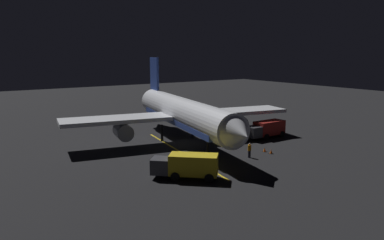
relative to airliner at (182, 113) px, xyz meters
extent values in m
cube|color=black|center=(0.11, 0.57, -4.14)|extent=(180.00, 180.00, 0.20)
cube|color=gold|center=(3.01, 4.57, -4.03)|extent=(3.92, 23.13, 0.01)
cylinder|color=white|center=(0.11, 0.57, 0.19)|extent=(9.06, 27.87, 3.83)
cube|color=#2D479E|center=(0.11, 0.57, -0.86)|extent=(8.08, 23.76, 0.69)
cone|color=white|center=(2.98, 15.26, 0.19)|extent=(4.28, 3.73, 3.76)
cone|color=white|center=(-2.87, -14.69, 0.19)|extent=(4.27, 5.18, 3.45)
cube|color=#2D479E|center=(-2.35, -12.02, 4.71)|extent=(1.04, 3.60, 5.20)
cube|color=white|center=(-8.91, 0.92, -0.38)|extent=(14.66, 7.40, 0.50)
cylinder|color=slate|center=(-7.99, 1.97, -1.78)|extent=(2.67, 3.54, 2.10)
cube|color=white|center=(8.60, -2.50, -0.38)|extent=(14.66, 7.40, 0.50)
cylinder|color=slate|center=(8.14, -1.19, -1.78)|extent=(2.67, 3.54, 2.10)
cylinder|color=black|center=(1.57, 8.03, -2.88)|extent=(0.42, 0.42, 2.31)
cylinder|color=black|center=(-2.60, -1.33, -2.88)|extent=(0.42, 0.42, 2.31)
cylinder|color=black|center=(1.91, -2.21, -2.88)|extent=(0.42, 0.42, 2.31)
cube|color=gold|center=(7.38, 13.65, -2.59)|extent=(4.87, 4.69, 1.99)
cube|color=#38383D|center=(9.78, 11.49, -2.84)|extent=(2.67, 2.69, 1.50)
cylinder|color=black|center=(8.59, 12.56, -3.59)|extent=(2.22, 2.32, 0.90)
cylinder|color=black|center=(6.16, 14.75, -3.59)|extent=(2.22, 2.32, 0.90)
cube|color=maroon|center=(-12.13, 4.37, -2.60)|extent=(4.70, 2.25, 1.98)
cube|color=#38383D|center=(-8.91, 4.47, -2.84)|extent=(1.86, 2.05, 1.50)
cylinder|color=black|center=(-10.51, 4.42, -3.59)|extent=(0.97, 2.34, 0.90)
cylinder|color=black|center=(-13.75, 4.32, -3.59)|extent=(0.97, 2.34, 0.90)
cylinder|color=black|center=(-2.38, 10.93, -3.61)|extent=(0.32, 0.32, 0.85)
cylinder|color=orange|center=(-2.38, 10.93, -2.86)|extent=(0.40, 0.40, 0.65)
sphere|color=tan|center=(-2.38, 10.93, -2.42)|extent=(0.24, 0.24, 0.24)
cone|color=#EA590F|center=(-5.78, 11.09, -3.76)|extent=(0.36, 0.36, 0.55)
cube|color=black|center=(-5.78, 11.09, -4.02)|extent=(0.50, 0.50, 0.03)
cone|color=#EA590F|center=(-5.77, 9.98, -3.76)|extent=(0.36, 0.36, 0.55)
cube|color=black|center=(-5.77, 9.98, -4.02)|extent=(0.50, 0.50, 0.03)
camera|label=1|loc=(27.77, 43.75, 8.24)|focal=36.29mm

